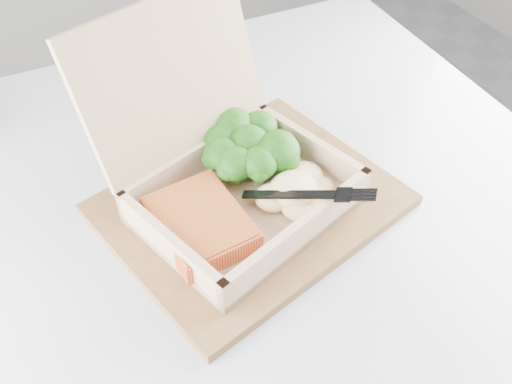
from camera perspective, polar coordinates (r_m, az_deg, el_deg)
cafe_table at (r=0.81m, az=-1.32°, el=-13.43°), size 0.92×0.92×0.76m
serving_tray at (r=0.67m, az=-0.56°, el=-1.26°), size 0.37×0.32×0.01m
takeout_container at (r=0.64m, az=-3.49°, el=3.19°), size 0.28×0.29×0.21m
salmon_fillet at (r=0.61m, az=-5.58°, el=-3.15°), size 0.09×0.12×0.02m
broccoli_pile at (r=0.68m, az=-0.71°, el=4.27°), size 0.12×0.12×0.04m
mashed_potatoes at (r=0.64m, az=3.84°, el=0.26°), size 0.09×0.08×0.03m
plastic_fork at (r=0.62m, az=1.48°, el=0.07°), size 0.12×0.11×0.03m
receipt at (r=0.81m, az=-2.67°, el=7.78°), size 0.10×0.14×0.00m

